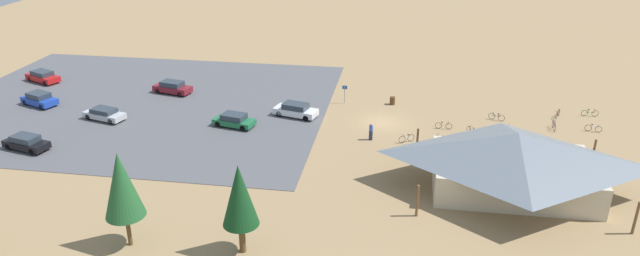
# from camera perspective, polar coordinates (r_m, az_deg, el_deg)

# --- Properties ---
(ground) EXTENTS (160.00, 160.00, 0.00)m
(ground) POSITION_cam_1_polar(r_m,az_deg,el_deg) (59.75, 6.29, 0.55)
(ground) COLOR #9E7F56
(ground) RESTS_ON ground
(parking_lot_asphalt) EXTENTS (43.08, 34.12, 0.05)m
(parking_lot_asphalt) POSITION_cam_1_polar(r_m,az_deg,el_deg) (67.90, -17.78, 2.41)
(parking_lot_asphalt) COLOR #56565B
(parking_lot_asphalt) RESTS_ON ground
(bike_pavilion) EXTENTS (15.72, 11.08, 5.01)m
(bike_pavilion) POSITION_cam_1_polar(r_m,az_deg,el_deg) (48.01, 19.00, -2.87)
(bike_pavilion) COLOR beige
(bike_pavilion) RESTS_ON ground
(trash_bin) EXTENTS (0.60, 0.60, 0.90)m
(trash_bin) POSITION_cam_1_polar(r_m,az_deg,el_deg) (64.69, 7.28, 2.74)
(trash_bin) COLOR brown
(trash_bin) RESTS_ON ground
(lot_sign) EXTENTS (0.56, 0.08, 2.20)m
(lot_sign) POSITION_cam_1_polar(r_m,az_deg,el_deg) (64.25, 2.49, 3.69)
(lot_sign) COLOR #99999E
(lot_sign) RESTS_ON ground
(pine_mideast) EXTENTS (2.69, 2.69, 7.05)m
(pine_mideast) POSITION_cam_1_polar(r_m,az_deg,el_deg) (39.91, -19.30, -5.44)
(pine_mideast) COLOR brown
(pine_mideast) RESTS_ON ground
(pine_far_west) EXTENTS (2.45, 2.45, 6.58)m
(pine_far_west) POSITION_cam_1_polar(r_m,az_deg,el_deg) (37.54, -8.08, -6.76)
(pine_far_west) COLOR brown
(pine_far_west) RESTS_ON ground
(bicycle_white_lone_west) EXTENTS (1.59, 0.52, 0.77)m
(bicycle_white_lone_west) POSITION_cam_1_polar(r_m,az_deg,el_deg) (63.40, 25.76, -0.03)
(bicycle_white_lone_west) COLOR black
(bicycle_white_lone_west) RESTS_ON ground
(bicycle_blue_trailside) EXTENTS (1.73, 0.48, 0.91)m
(bicycle_blue_trailside) POSITION_cam_1_polar(r_m,az_deg,el_deg) (56.59, 14.07, -0.96)
(bicycle_blue_trailside) COLOR black
(bicycle_blue_trailside) RESTS_ON ground
(bicycle_orange_edge_south) EXTENTS (1.66, 0.48, 0.85)m
(bicycle_orange_edge_south) POSITION_cam_1_polar(r_m,az_deg,el_deg) (60.02, 17.97, -0.02)
(bicycle_orange_edge_south) COLOR black
(bicycle_orange_edge_south) RESTS_ON ground
(bicycle_green_mid_cluster) EXTENTS (1.76, 0.48, 0.79)m
(bicycle_green_mid_cluster) POSITION_cam_1_polar(r_m,az_deg,el_deg) (67.45, 25.47, 1.37)
(bicycle_green_mid_cluster) COLOR black
(bicycle_green_mid_cluster) RESTS_ON ground
(bicycle_purple_yard_front) EXTENTS (0.48, 1.79, 0.88)m
(bicycle_purple_yard_front) POSITION_cam_1_polar(r_m,az_deg,el_deg) (62.32, 22.44, 0.22)
(bicycle_purple_yard_front) COLOR black
(bicycle_purple_yard_front) RESTS_ON ground
(bicycle_red_by_bin) EXTENTS (0.79, 1.51, 0.81)m
(bicycle_red_by_bin) POSITION_cam_1_polar(r_m,az_deg,el_deg) (65.76, 22.77, 1.32)
(bicycle_red_by_bin) COLOR black
(bicycle_red_by_bin) RESTS_ON ground
(bicycle_silver_yard_right) EXTENTS (1.50, 0.95, 0.84)m
(bicycle_silver_yard_right) POSITION_cam_1_polar(r_m,az_deg,el_deg) (55.37, 8.68, -1.05)
(bicycle_silver_yard_right) COLOR black
(bicycle_silver_yard_right) RESTS_ON ground
(bicycle_yellow_near_porch) EXTENTS (1.70, 0.48, 0.78)m
(bicycle_yellow_near_porch) POSITION_cam_1_polar(r_m,az_deg,el_deg) (59.10, 12.32, 0.24)
(bicycle_yellow_near_porch) COLOR black
(bicycle_yellow_near_porch) RESTS_ON ground
(bicycle_black_back_row) EXTENTS (1.59, 0.71, 0.80)m
(bicycle_black_back_row) POSITION_cam_1_polar(r_m,az_deg,el_deg) (62.70, 17.30, 1.08)
(bicycle_black_back_row) COLOR black
(bicycle_black_back_row) RESTS_ON ground
(bicycle_teal_yard_left) EXTENTS (0.93, 1.47, 0.85)m
(bicycle_teal_yard_left) POSITION_cam_1_polar(r_m,az_deg,el_deg) (58.29, 15.01, -0.33)
(bicycle_teal_yard_left) COLOR black
(bicycle_teal_yard_left) RESTS_ON ground
(bicycle_white_near_sign) EXTENTS (1.50, 0.77, 0.87)m
(bicycle_white_near_sign) POSITION_cam_1_polar(r_m,az_deg,el_deg) (55.77, 12.09, -1.16)
(bicycle_white_near_sign) COLOR black
(bicycle_white_near_sign) RESTS_ON ground
(car_maroon_inner_stall) EXTENTS (4.82, 2.76, 1.46)m
(car_maroon_inner_stall) POSITION_cam_1_polar(r_m,az_deg,el_deg) (69.72, -14.60, 3.98)
(car_maroon_inner_stall) COLOR maroon
(car_maroon_inner_stall) RESTS_ON parking_lot_asphalt
(car_blue_aisle_side) EXTENTS (4.60, 3.25, 1.48)m
(car_blue_aisle_side) POSITION_cam_1_polar(r_m,az_deg,el_deg) (71.10, -26.36, 2.63)
(car_blue_aisle_side) COLOR #1E42B2
(car_blue_aisle_side) RESTS_ON parking_lot_asphalt
(car_silver_near_entry) EXTENTS (4.80, 2.86, 1.26)m
(car_silver_near_entry) POSITION_cam_1_polar(r_m,az_deg,el_deg) (63.97, -20.85, 1.33)
(car_silver_near_entry) COLOR #BCBCC1
(car_silver_near_entry) RESTS_ON parking_lot_asphalt
(car_white_back_corner) EXTENTS (4.96, 2.97, 1.45)m
(car_white_back_corner) POSITION_cam_1_polar(r_m,az_deg,el_deg) (60.70, -2.46, 1.83)
(car_white_back_corner) COLOR white
(car_white_back_corner) RESTS_ON parking_lot_asphalt
(car_green_mid_lot) EXTENTS (4.51, 2.71, 1.35)m
(car_green_mid_lot) POSITION_cam_1_polar(r_m,az_deg,el_deg) (58.79, -8.62, 0.79)
(car_green_mid_lot) COLOR #1E6B3D
(car_green_mid_lot) RESTS_ON parking_lot_asphalt
(car_red_by_curb) EXTENTS (5.03, 3.51, 1.41)m
(car_red_by_curb) POSITION_cam_1_polar(r_m,az_deg,el_deg) (79.50, -26.08, 4.68)
(car_red_by_curb) COLOR red
(car_red_by_curb) RESTS_ON parking_lot_asphalt
(car_black_second_row) EXTENTS (4.65, 2.71, 1.40)m
(car_black_second_row) POSITION_cam_1_polar(r_m,az_deg,el_deg) (59.78, -27.42, -1.30)
(car_black_second_row) COLOR black
(car_black_second_row) RESTS_ON parking_lot_asphalt
(visitor_by_pavilion) EXTENTS (0.37, 0.36, 1.74)m
(visitor_by_pavilion) POSITION_cam_1_polar(r_m,az_deg,el_deg) (55.28, 5.14, -0.32)
(visitor_by_pavilion) COLOR #2D3347
(visitor_by_pavilion) RESTS_ON ground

